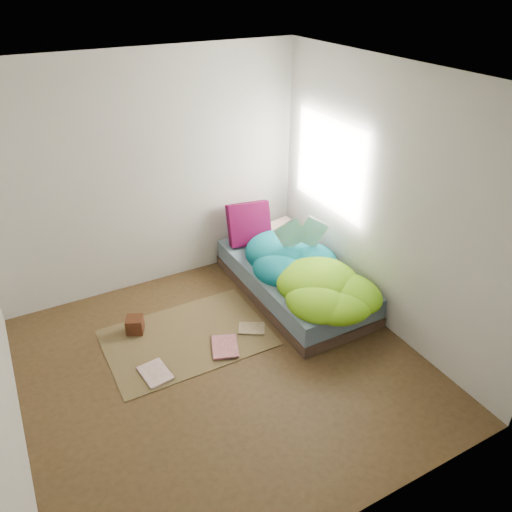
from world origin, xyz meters
The scene contains 12 objects.
ground centered at (0.00, 0.00, 0.00)m, with size 3.50×3.50×0.00m, color #422F19.
room_walls centered at (0.01, 0.01, 1.63)m, with size 3.54×3.54×2.62m.
bed centered at (1.22, 0.72, 0.17)m, with size 1.00×2.00×0.34m.
duvet centered at (1.22, 0.50, 0.51)m, with size 0.96×1.84×0.34m, color #076878, non-canonical shape.
rug centered at (-0.15, 0.55, 0.01)m, with size 1.60×1.10×0.01m, color brown.
pillow_floral centered at (1.40, 1.39, 0.41)m, with size 0.59×0.37×0.13m, color white.
pillow_magenta centered at (1.06, 1.49, 0.59)m, with size 0.50×0.16×0.50m, color #460428.
open_book centered at (1.33, 0.76, 0.83)m, with size 0.48×0.10×0.29m, color green, non-canonical shape.
wooden_box centered at (-0.58, 0.89, 0.10)m, with size 0.17×0.17×0.17m, color #3C190D.
floor_book_a centered at (-0.72, 0.18, 0.02)m, with size 0.24×0.32×0.02m, color silver.
floor_book_b centered at (-0.01, 0.26, 0.03)m, with size 0.25×0.34×0.03m, color #DC7F85.
floor_book_c centered at (0.43, 0.26, 0.02)m, with size 0.20×0.27×0.02m, color tan.
Camera 1 is at (-1.41, -3.23, 3.28)m, focal length 35.00 mm.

